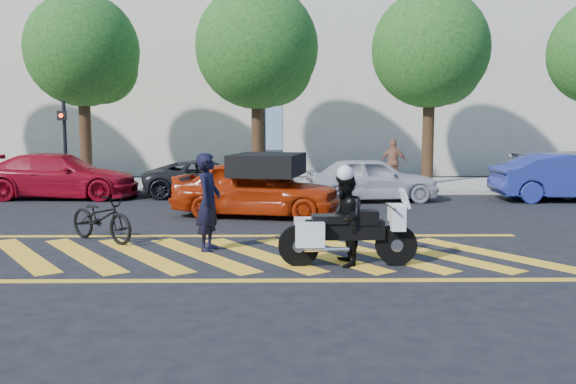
{
  "coord_description": "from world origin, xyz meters",
  "views": [
    {
      "loc": [
        0.89,
        -11.19,
        2.45
      ],
      "look_at": [
        1.04,
        1.15,
        1.05
      ],
      "focal_mm": 38.0,
      "sensor_mm": 36.0,
      "label": 1
    }
  ],
  "objects_px": {
    "parked_left": "(60,176)",
    "officer_moto": "(345,220)",
    "parked_mid_right": "(371,179)",
    "parked_right": "(567,178)",
    "bicycle": "(101,218)",
    "police_motorcycle": "(346,233)",
    "officer_bike": "(209,202)",
    "red_convertible": "(256,188)",
    "parked_mid_left": "(209,178)"
  },
  "relations": [
    {
      "from": "police_motorcycle",
      "to": "parked_mid_left",
      "type": "distance_m",
      "value": 10.66
    },
    {
      "from": "parked_left",
      "to": "officer_moto",
      "type": "bearing_deg",
      "value": -137.22
    },
    {
      "from": "red_convertible",
      "to": "parked_mid_right",
      "type": "height_order",
      "value": "red_convertible"
    },
    {
      "from": "parked_right",
      "to": "officer_bike",
      "type": "bearing_deg",
      "value": 126.5
    },
    {
      "from": "officer_moto",
      "to": "parked_mid_right",
      "type": "bearing_deg",
      "value": 167.54
    },
    {
      "from": "officer_bike",
      "to": "bicycle",
      "type": "relative_size",
      "value": 0.98
    },
    {
      "from": "police_motorcycle",
      "to": "officer_moto",
      "type": "height_order",
      "value": "officer_moto"
    },
    {
      "from": "parked_mid_left",
      "to": "parked_mid_right",
      "type": "height_order",
      "value": "parked_mid_right"
    },
    {
      "from": "officer_bike",
      "to": "red_convertible",
      "type": "distance_m",
      "value": 4.34
    },
    {
      "from": "officer_bike",
      "to": "parked_left",
      "type": "xyz_separation_m",
      "value": [
        -5.83,
        8.27,
        -0.21
      ]
    },
    {
      "from": "officer_bike",
      "to": "red_convertible",
      "type": "xyz_separation_m",
      "value": [
        0.75,
        4.27,
        -0.19
      ]
    },
    {
      "from": "officer_moto",
      "to": "officer_bike",
      "type": "bearing_deg",
      "value": -118.63
    },
    {
      "from": "police_motorcycle",
      "to": "parked_left",
      "type": "xyz_separation_m",
      "value": [
        -8.33,
        9.57,
        0.16
      ]
    },
    {
      "from": "parked_mid_right",
      "to": "police_motorcycle",
      "type": "bearing_deg",
      "value": 162.67
    },
    {
      "from": "officer_bike",
      "to": "officer_moto",
      "type": "distance_m",
      "value": 2.81
    },
    {
      "from": "police_motorcycle",
      "to": "parked_right",
      "type": "distance_m",
      "value": 11.74
    },
    {
      "from": "parked_mid_left",
      "to": "officer_bike",
      "type": "bearing_deg",
      "value": -179.18
    },
    {
      "from": "officer_bike",
      "to": "police_motorcycle",
      "type": "height_order",
      "value": "officer_bike"
    },
    {
      "from": "officer_moto",
      "to": "parked_right",
      "type": "height_order",
      "value": "officer_moto"
    },
    {
      "from": "red_convertible",
      "to": "bicycle",
      "type": "bearing_deg",
      "value": 149.72
    },
    {
      "from": "officer_bike",
      "to": "bicycle",
      "type": "height_order",
      "value": "officer_bike"
    },
    {
      "from": "red_convertible",
      "to": "parked_left",
      "type": "height_order",
      "value": "red_convertible"
    },
    {
      "from": "red_convertible",
      "to": "parked_mid_right",
      "type": "bearing_deg",
      "value": -36.06
    },
    {
      "from": "officer_bike",
      "to": "parked_mid_right",
      "type": "xyz_separation_m",
      "value": [
        4.23,
        7.39,
        -0.24
      ]
    },
    {
      "from": "bicycle",
      "to": "police_motorcycle",
      "type": "height_order",
      "value": "police_motorcycle"
    },
    {
      "from": "officer_bike",
      "to": "parked_left",
      "type": "distance_m",
      "value": 10.12
    },
    {
      "from": "bicycle",
      "to": "police_motorcycle",
      "type": "bearing_deg",
      "value": -76.87
    },
    {
      "from": "parked_left",
      "to": "officer_bike",
      "type": "bearing_deg",
      "value": -143.04
    },
    {
      "from": "parked_mid_left",
      "to": "parked_left",
      "type": "bearing_deg",
      "value": 89.97
    },
    {
      "from": "parked_mid_left",
      "to": "parked_right",
      "type": "xyz_separation_m",
      "value": [
        11.42,
        -1.38,
        0.14
      ]
    },
    {
      "from": "police_motorcycle",
      "to": "red_convertible",
      "type": "relative_size",
      "value": 0.55
    },
    {
      "from": "parked_mid_right",
      "to": "parked_right",
      "type": "xyz_separation_m",
      "value": [
        6.16,
        -0.0,
        0.04
      ]
    },
    {
      "from": "police_motorcycle",
      "to": "bicycle",
      "type": "bearing_deg",
      "value": 154.41
    },
    {
      "from": "officer_bike",
      "to": "bicycle",
      "type": "bearing_deg",
      "value": 79.42
    },
    {
      "from": "officer_moto",
      "to": "parked_mid_left",
      "type": "height_order",
      "value": "officer_moto"
    },
    {
      "from": "bicycle",
      "to": "parked_right",
      "type": "relative_size",
      "value": 0.42
    },
    {
      "from": "bicycle",
      "to": "police_motorcycle",
      "type": "relative_size",
      "value": 0.8
    },
    {
      "from": "parked_right",
      "to": "parked_mid_right",
      "type": "bearing_deg",
      "value": 91.11
    },
    {
      "from": "bicycle",
      "to": "officer_moto",
      "type": "relative_size",
      "value": 1.2
    },
    {
      "from": "officer_bike",
      "to": "police_motorcycle",
      "type": "distance_m",
      "value": 2.84
    },
    {
      "from": "officer_moto",
      "to": "red_convertible",
      "type": "height_order",
      "value": "officer_moto"
    },
    {
      "from": "officer_bike",
      "to": "red_convertible",
      "type": "bearing_deg",
      "value": 0.77
    },
    {
      "from": "parked_mid_right",
      "to": "parked_left",
      "type": "bearing_deg",
      "value": 78.92
    },
    {
      "from": "officer_moto",
      "to": "red_convertible",
      "type": "xyz_separation_m",
      "value": [
        -1.74,
        5.57,
        -0.05
      ]
    },
    {
      "from": "police_motorcycle",
      "to": "parked_right",
      "type": "xyz_separation_m",
      "value": [
        7.9,
        8.68,
        0.17
      ]
    },
    {
      "from": "officer_bike",
      "to": "parked_mid_right",
      "type": "height_order",
      "value": "officer_bike"
    },
    {
      "from": "red_convertible",
      "to": "parked_mid_right",
      "type": "distance_m",
      "value": 4.68
    },
    {
      "from": "police_motorcycle",
      "to": "officer_moto",
      "type": "relative_size",
      "value": 1.5
    },
    {
      "from": "parked_left",
      "to": "parked_mid_right",
      "type": "height_order",
      "value": "parked_left"
    },
    {
      "from": "parked_right",
      "to": "police_motorcycle",
      "type": "bearing_deg",
      "value": 138.83
    }
  ]
}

